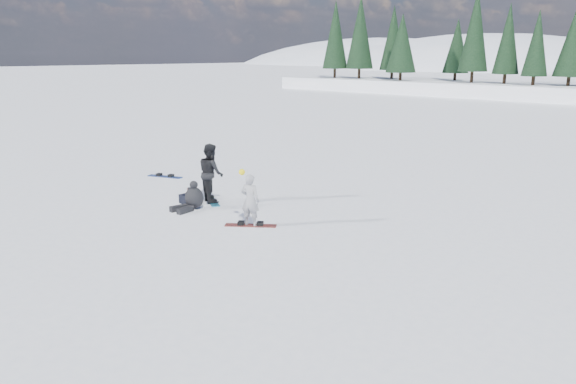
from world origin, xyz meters
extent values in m
plane|color=white|center=(0.00, 0.00, 0.00)|extent=(420.00, 420.00, 0.00)
ellipsoid|color=white|center=(-70.00, 170.00, -13.61)|extent=(143.00, 110.00, 49.50)
ellipsoid|color=white|center=(-140.00, 210.00, -14.30)|extent=(169.00, 130.00, 52.00)
cone|color=black|center=(-38.00, 55.00, 5.25)|extent=(3.20, 3.20, 7.50)
cone|color=black|center=(-34.20, 55.00, 5.25)|extent=(3.20, 3.20, 7.50)
cone|color=black|center=(-30.40, 55.00, 5.25)|extent=(3.20, 3.20, 7.50)
cone|color=black|center=(-26.60, 55.00, 5.25)|extent=(3.20, 3.20, 7.50)
cone|color=black|center=(-22.80, 55.00, 5.25)|extent=(3.20, 3.20, 7.50)
cone|color=black|center=(-19.00, 55.00, 5.25)|extent=(3.20, 3.20, 7.50)
cone|color=black|center=(-15.20, 55.00, 5.25)|extent=(3.20, 3.20, 7.50)
cone|color=black|center=(-11.40, 55.00, 5.25)|extent=(3.20, 3.20, 7.50)
imported|color=gray|center=(0.42, -0.73, 0.77)|extent=(0.66, 0.55, 1.54)
sphere|color=yellow|center=(0.22, -0.85, 1.59)|extent=(0.18, 0.18, 0.18)
imported|color=black|center=(-2.59, 0.29, 0.99)|extent=(1.17, 1.05, 1.97)
ellipsoid|color=black|center=(-2.27, -0.68, 0.36)|extent=(0.66, 0.57, 0.69)
sphere|color=black|center=(-2.27, -0.68, 0.79)|extent=(0.26, 0.26, 0.26)
cube|color=black|center=(-2.10, -1.18, 0.09)|extent=(0.26, 0.62, 0.18)
cube|color=black|center=(-2.43, -1.18, 0.09)|extent=(0.25, 0.62, 0.18)
cube|color=black|center=(-2.97, -0.48, 0.15)|extent=(0.46, 0.32, 0.30)
cube|color=maroon|center=(0.42, -0.73, 0.01)|extent=(1.35, 1.15, 0.03)
cube|color=#1A7091|center=(-2.59, 0.29, 0.01)|extent=(1.45, 0.97, 0.03)
cube|color=maroon|center=(-4.01, 0.49, 0.01)|extent=(1.37, 1.12, 0.03)
cube|color=navy|center=(-6.97, 1.44, 0.01)|extent=(1.49, 0.83, 0.03)
camera|label=1|loc=(11.88, -11.34, 4.89)|focal=35.00mm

